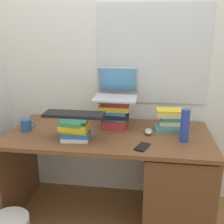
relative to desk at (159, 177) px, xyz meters
The scene contains 12 objects.
ground_plane 0.56m from the desk, behind, with size 6.00×6.00×0.00m, color olive.
wall_back 1.07m from the desk, 132.10° to the left, with size 6.00×0.06×2.60m.
desk is the anchor object (origin of this frame).
book_stack_tall 0.59m from the desk, 156.76° to the left, with size 0.25×0.19×0.23m.
book_stack_keyboard_riser 0.74m from the desk, 168.21° to the right, with size 0.21×0.18×0.17m.
book_stack_side 0.44m from the desk, 61.16° to the left, with size 0.25×0.16×0.17m.
laptop 0.74m from the desk, 147.98° to the left, with size 0.33×0.33×0.23m.
keyboard 0.80m from the desk, 168.76° to the right, with size 0.42×0.14×0.02m, color black.
computer_mouse 0.36m from the desk, 147.86° to the left, with size 0.06×0.10×0.04m, color #A5A8AD.
mug 1.09m from the desk, behind, with size 0.12×0.08×0.09m.
water_bottle 0.47m from the desk, 20.21° to the right, with size 0.06×0.06×0.23m, color #263FA5.
cell_phone 0.41m from the desk, 123.19° to the right, with size 0.07×0.14×0.01m, color black.
Camera 1 is at (0.29, -1.88, 1.48)m, focal length 43.39 mm.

